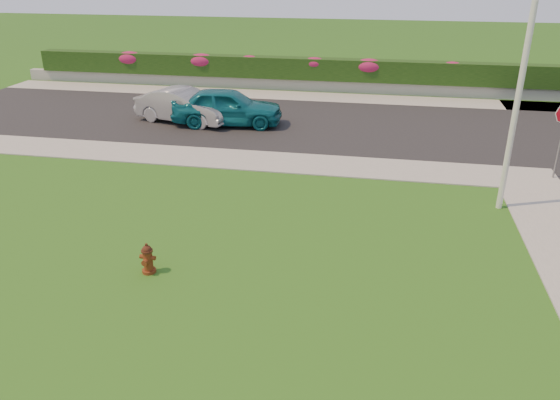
% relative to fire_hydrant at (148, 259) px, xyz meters
% --- Properties ---
extents(ground, '(120.00, 120.00, 0.00)m').
position_rel_fire_hydrant_xyz_m(ground, '(2.57, -1.34, -0.34)').
color(ground, black).
rests_on(ground, ground).
extents(street_far, '(26.00, 8.00, 0.04)m').
position_rel_fire_hydrant_xyz_m(street_far, '(-2.43, 12.66, -0.32)').
color(street_far, black).
rests_on(street_far, ground).
extents(sidewalk_far, '(24.00, 2.00, 0.04)m').
position_rel_fire_hydrant_xyz_m(sidewalk_far, '(-3.43, 7.66, -0.32)').
color(sidewalk_far, gray).
rests_on(sidewalk_far, ground).
extents(curb_corner, '(2.00, 2.00, 0.04)m').
position_rel_fire_hydrant_xyz_m(curb_corner, '(9.57, 7.66, -0.32)').
color(curb_corner, gray).
rests_on(curb_corner, ground).
extents(sidewalk_beyond, '(34.00, 2.00, 0.04)m').
position_rel_fire_hydrant_xyz_m(sidewalk_beyond, '(1.57, 17.66, -0.32)').
color(sidewalk_beyond, gray).
rests_on(sidewalk_beyond, ground).
extents(retaining_wall, '(34.00, 0.40, 0.60)m').
position_rel_fire_hydrant_xyz_m(retaining_wall, '(1.57, 19.16, -0.04)').
color(retaining_wall, gray).
rests_on(retaining_wall, ground).
extents(hedge, '(32.00, 0.90, 1.10)m').
position_rel_fire_hydrant_xyz_m(hedge, '(1.57, 19.26, 0.81)').
color(hedge, black).
rests_on(hedge, retaining_wall).
extents(fire_hydrant, '(0.37, 0.35, 0.72)m').
position_rel_fire_hydrant_xyz_m(fire_hydrant, '(0.00, 0.00, 0.00)').
color(fire_hydrant, '#4D1C0C').
rests_on(fire_hydrant, ground).
extents(sedan_teal, '(4.74, 2.34, 1.55)m').
position_rel_fire_hydrant_xyz_m(sedan_teal, '(-1.50, 11.79, 0.47)').
color(sedan_teal, '#0E5D6B').
rests_on(sedan_teal, street_far).
extents(sedan_silver, '(4.51, 2.52, 1.41)m').
position_rel_fire_hydrant_xyz_m(sedan_silver, '(-3.41, 11.86, 0.40)').
color(sedan_silver, '#93969A').
rests_on(sedan_silver, street_far).
extents(utility_pole, '(0.16, 0.16, 5.53)m').
position_rel_fire_hydrant_xyz_m(utility_pole, '(8.31, 5.14, 2.42)').
color(utility_pole, silver).
rests_on(utility_pole, ground).
extents(flower_clump_a, '(1.51, 0.97, 0.75)m').
position_rel_fire_hydrant_xyz_m(flower_clump_a, '(-9.19, 19.16, 1.06)').
color(flower_clump_a, '#A61C5F').
rests_on(flower_clump_a, hedge).
extents(flower_clump_b, '(1.50, 0.96, 0.75)m').
position_rel_fire_hydrant_xyz_m(flower_clump_b, '(-5.01, 19.16, 1.06)').
color(flower_clump_b, '#A61C5F').
rests_on(flower_clump_b, hedge).
extents(flower_clump_c, '(1.08, 0.69, 0.54)m').
position_rel_fire_hydrant_xyz_m(flower_clump_c, '(-2.33, 19.16, 1.14)').
color(flower_clump_c, '#A61C5F').
rests_on(flower_clump_c, hedge).
extents(flower_clump_d, '(1.22, 0.79, 0.61)m').
position_rel_fire_hydrant_xyz_m(flower_clump_d, '(1.20, 19.16, 1.11)').
color(flower_clump_d, '#A61C5F').
rests_on(flower_clump_d, hedge).
extents(flower_clump_e, '(1.51, 0.97, 0.76)m').
position_rel_fire_hydrant_xyz_m(flower_clump_e, '(4.03, 19.16, 1.06)').
color(flower_clump_e, '#A61C5F').
rests_on(flower_clump_e, hedge).
extents(flower_clump_f, '(1.08, 0.69, 0.54)m').
position_rel_fire_hydrant_xyz_m(flower_clump_f, '(8.18, 19.16, 1.14)').
color(flower_clump_f, '#A61C5F').
rests_on(flower_clump_f, hedge).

